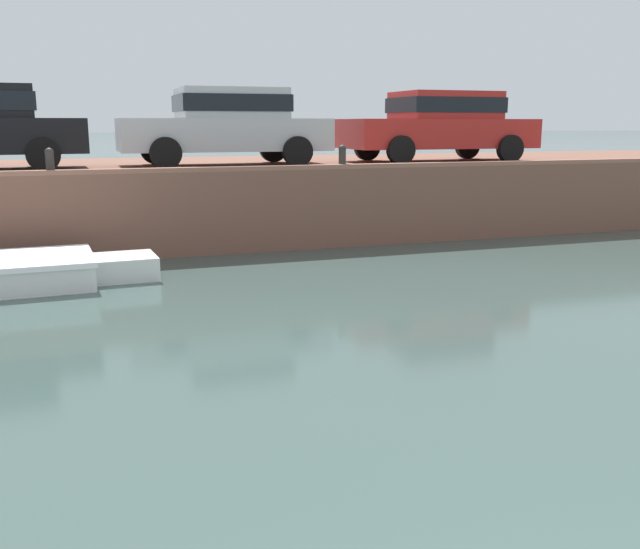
% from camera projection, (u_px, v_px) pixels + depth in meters
% --- Properties ---
extents(ground_plane, '(400.00, 400.00, 0.00)m').
position_uv_depth(ground_plane, '(282.00, 354.00, 7.45)').
color(ground_plane, '#384C47').
extents(far_quay_wall, '(60.00, 6.00, 1.52)m').
position_uv_depth(far_quay_wall, '(167.00, 199.00, 15.46)').
color(far_quay_wall, brown).
rests_on(far_quay_wall, ground).
extents(far_wall_coping, '(60.00, 0.24, 0.08)m').
position_uv_depth(far_wall_coping, '(187.00, 170.00, 12.64)').
color(far_wall_coping, '#925F4C').
rests_on(far_wall_coping, far_quay_wall).
extents(car_centre_silver, '(4.18, 2.04, 1.54)m').
position_uv_depth(car_centre_silver, '(226.00, 123.00, 14.49)').
color(car_centre_silver, '#B7BABC').
rests_on(car_centre_silver, far_quay_wall).
extents(car_right_inner_red, '(4.30, 2.02, 1.54)m').
position_uv_depth(car_right_inner_red, '(440.00, 123.00, 16.07)').
color(car_right_inner_red, '#B2231E').
rests_on(car_right_inner_red, far_quay_wall).
extents(mooring_bollard_mid, '(0.15, 0.15, 0.44)m').
position_uv_depth(mooring_bollard_mid, '(50.00, 160.00, 11.98)').
color(mooring_bollard_mid, '#2D2B28').
rests_on(mooring_bollard_mid, far_quay_wall).
extents(mooring_bollard_east, '(0.15, 0.15, 0.44)m').
position_uv_depth(mooring_bollard_east, '(342.00, 156.00, 13.69)').
color(mooring_bollard_east, '#2D2B28').
rests_on(mooring_bollard_east, far_quay_wall).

